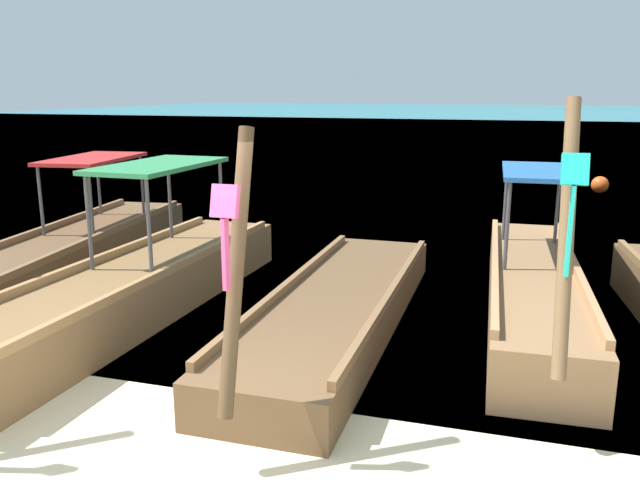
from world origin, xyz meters
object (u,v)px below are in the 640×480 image
object	(u,v)px
longtail_boat_violet_ribbon	(131,289)
longtail_boat_turquoise_ribbon	(533,288)
mooring_buoy_near	(600,185)
longtail_boat_pink_ribbon	(338,309)
longtail_boat_blue_ribbon	(75,249)

from	to	relation	value
longtail_boat_violet_ribbon	longtail_boat_turquoise_ribbon	xyz separation A→B (m)	(4.97, 1.54, 0.00)
mooring_buoy_near	longtail_boat_turquoise_ribbon	bearing A→B (deg)	-100.23
longtail_boat_pink_ribbon	longtail_boat_violet_ribbon	bearing A→B (deg)	-172.40
longtail_boat_blue_ribbon	mooring_buoy_near	size ratio (longest dim) A/B	13.70
longtail_boat_violet_ribbon	longtail_boat_pink_ribbon	bearing A→B (deg)	7.60
longtail_boat_blue_ribbon	mooring_buoy_near	xyz separation A→B (m)	(9.09, 11.03, -0.11)
longtail_boat_turquoise_ribbon	mooring_buoy_near	distance (m)	11.34
longtail_boat_turquoise_ribbon	mooring_buoy_near	world-z (taller)	longtail_boat_turquoise_ribbon
longtail_boat_turquoise_ribbon	longtail_boat_blue_ribbon	bearing A→B (deg)	178.91
longtail_boat_violet_ribbon	mooring_buoy_near	distance (m)	14.49
longtail_boat_violet_ribbon	longtail_boat_pink_ribbon	xyz separation A→B (m)	(2.68, 0.36, -0.12)
longtail_boat_violet_ribbon	longtail_boat_blue_ribbon	bearing A→B (deg)	141.57
longtail_boat_turquoise_ribbon	longtail_boat_violet_ribbon	bearing A→B (deg)	-162.80
longtail_boat_blue_ribbon	longtail_boat_turquoise_ribbon	bearing A→B (deg)	-1.09
longtail_boat_blue_ribbon	longtail_boat_turquoise_ribbon	xyz separation A→B (m)	(7.07, -0.13, 0.02)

